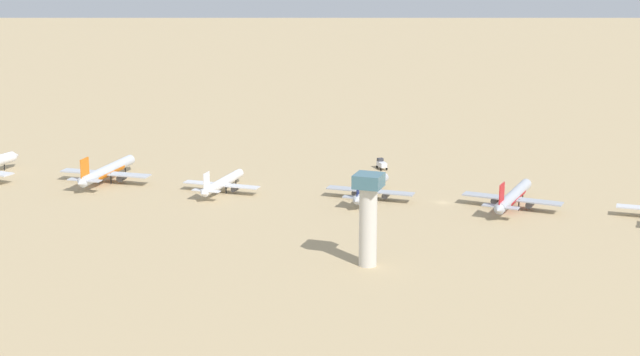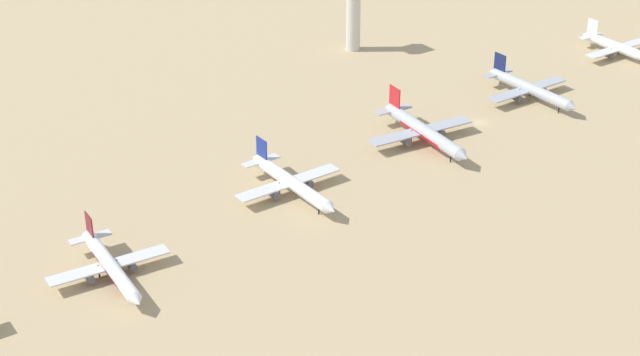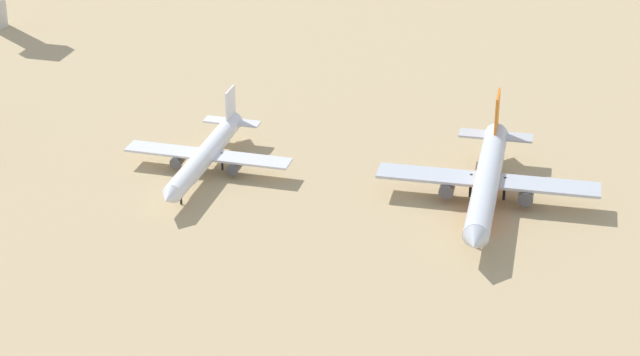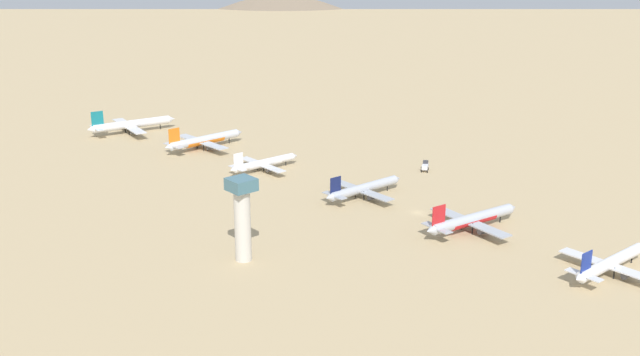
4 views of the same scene
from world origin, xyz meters
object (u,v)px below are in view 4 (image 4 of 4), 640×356
Objects in this scene: parked_jet_7 at (131,125)px; service_truck at (425,166)px; parked_jet_4 at (363,188)px; parked_jet_6 at (204,140)px; control_tower at (242,214)px; parked_jet_3 at (472,220)px; parked_jet_2 at (611,263)px; parked_jet_5 at (264,163)px.

parked_jet_7 reaches higher than service_truck.
parked_jet_4 is 143.58m from parked_jet_7.
parked_jet_6 is 7.37× the size of service_truck.
parked_jet_6 is at bearing 95.14° from parked_jet_4.
control_tower is (-65.13, -18.19, 10.67)m from parked_jet_4.
parked_jet_3 is at bearing -124.60° from service_truck.
parked_jet_4 is at bearing -84.86° from parked_jet_6.
parked_jet_3 is at bearing -84.71° from parked_jet_6.
control_tower is (-73.06, 74.59, 10.69)m from parked_jet_2.
service_truck is (37.56, 54.45, -1.75)m from parked_jet_3.
parked_jet_2 is at bearing -85.84° from parked_jet_3.
parked_jet_6 reaches higher than parked_jet_2.
parked_jet_3 is at bearing -82.49° from parked_jet_7.
parked_jet_4 is 68.46m from control_tower.
parked_jet_7 is at bearing 103.98° from parked_jet_6.
control_tower is (-107.23, -26.40, 12.15)m from service_truck.
service_truck is at bearing 71.30° from parked_jet_2.
parked_jet_5 reaches higher than service_truck.
parked_jet_5 is 44.47m from parked_jet_6.
parked_jet_3 is 0.96× the size of parked_jet_6.
parked_jet_6 reaches higher than parked_jet_4.
parked_jet_7 is (-24.84, 188.38, 0.42)m from parked_jet_3.
parked_jet_4 is at bearing 95.61° from parked_jet_3.
parked_jet_2 reaches higher than service_truck.
parked_jet_2 is 46.67m from parked_jet_3.
parked_jet_5 is at bearing 50.14° from control_tower.
parked_jet_7 is (-11.77, 47.28, 0.26)m from parked_jet_6.
parked_jet_6 is at bearing 95.01° from parked_jet_2.
parked_jet_2 is 1.09× the size of parked_jet_5.
parked_jet_4 reaches higher than parked_jet_5.
parked_jet_3 is 0.91× the size of parked_jet_7.
parked_jet_3 is at bearing -21.93° from control_tower.
control_tower is (-57.27, -68.59, 11.01)m from parked_jet_5.
service_truck is at bearing -65.02° from parked_jet_7.
parked_jet_5 is 90.04m from control_tower.
parked_jet_2 is 188.37m from parked_jet_6.
parked_jet_4 is at bearing 15.60° from control_tower.
parked_jet_7 is (-12.44, 91.73, 1.03)m from parked_jet_5.
parked_jet_7 is at bearing 114.98° from service_truck.
parked_jet_2 is 104.96m from control_tower.
control_tower is at bearing -105.62° from parked_jet_7.
parked_jet_5 is 0.77× the size of parked_jet_7.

